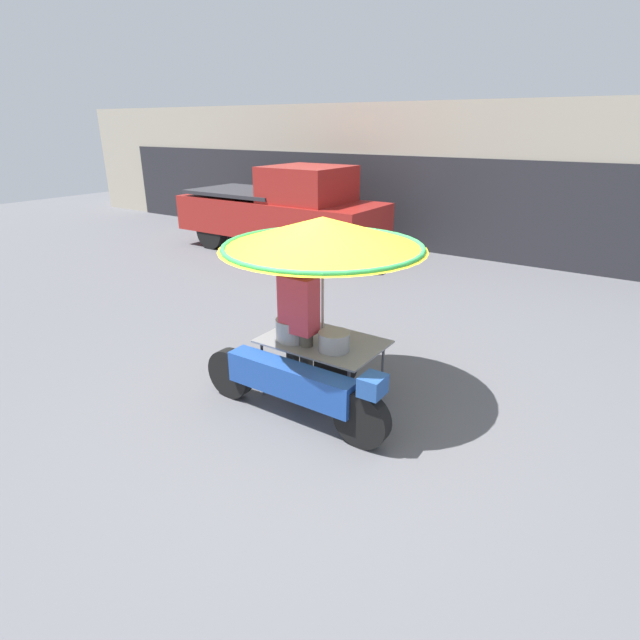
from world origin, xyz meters
TOP-DOWN VIEW (x-y plane):
  - ground_plane at (0.00, 0.00)m, footprint 36.00×36.00m
  - shopfront_building at (0.00, 8.34)m, footprint 28.00×2.06m
  - vendor_motorcycle_cart at (-0.21, 0.39)m, footprint 2.17×2.05m
  - vendor_person at (-0.38, 0.25)m, footprint 0.38×0.22m
  - pickup_truck at (-4.66, 5.54)m, footprint 4.91×1.81m

SIDE VIEW (x-z plane):
  - ground_plane at x=0.00m, z-range 0.00..0.00m
  - vendor_person at x=-0.38m, z-range 0.09..1.68m
  - pickup_truck at x=-4.66m, z-range -0.03..1.92m
  - vendor_motorcycle_cart at x=-0.21m, z-range 0.57..2.52m
  - shopfront_building at x=0.00m, z-range -0.01..3.24m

